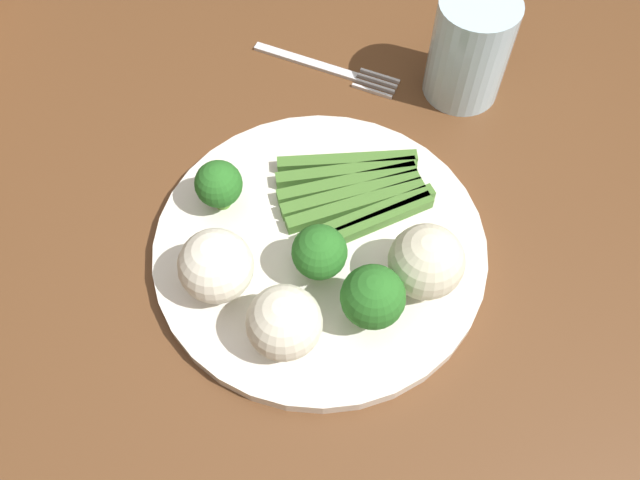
# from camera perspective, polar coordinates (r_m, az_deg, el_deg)

# --- Properties ---
(dining_table) EXTENTS (1.23, 0.95, 0.75)m
(dining_table) POSITION_cam_1_polar(r_m,az_deg,el_deg) (0.66, 2.40, -10.14)
(dining_table) COLOR brown
(dining_table) RESTS_ON ground_plane
(plate) EXTENTS (0.30, 0.30, 0.01)m
(plate) POSITION_cam_1_polar(r_m,az_deg,el_deg) (0.58, 0.00, -0.62)
(plate) COLOR silver
(plate) RESTS_ON dining_table
(asparagus_bundle) EXTENTS (0.13, 0.15, 0.01)m
(asparagus_bundle) POSITION_cam_1_polar(r_m,az_deg,el_deg) (0.60, 3.01, 4.06)
(asparagus_bundle) COLOR #47752D
(asparagus_bundle) RESTS_ON plate
(broccoli_back) EXTENTS (0.05, 0.05, 0.06)m
(broccoli_back) POSITION_cam_1_polar(r_m,az_deg,el_deg) (0.51, 4.64, -5.05)
(broccoli_back) COLOR #568E33
(broccoli_back) RESTS_ON plate
(broccoli_outer_edge) EXTENTS (0.04, 0.04, 0.05)m
(broccoli_outer_edge) POSITION_cam_1_polar(r_m,az_deg,el_deg) (0.58, -8.86, 4.82)
(broccoli_outer_edge) COLOR #568E33
(broccoli_outer_edge) RESTS_ON plate
(broccoli_front) EXTENTS (0.05, 0.05, 0.06)m
(broccoli_front) POSITION_cam_1_polar(r_m,az_deg,el_deg) (0.54, -0.05, -1.12)
(broccoli_front) COLOR #568E33
(broccoli_front) RESTS_ON plate
(cauliflower_back_right) EXTENTS (0.06, 0.06, 0.06)m
(cauliflower_back_right) POSITION_cam_1_polar(r_m,az_deg,el_deg) (0.54, 9.28, -1.90)
(cauliflower_back_right) COLOR beige
(cauliflower_back_right) RESTS_ON plate
(cauliflower_edge) EXTENTS (0.06, 0.06, 0.06)m
(cauliflower_edge) POSITION_cam_1_polar(r_m,az_deg,el_deg) (0.51, -3.16, -7.23)
(cauliflower_edge) COLOR silver
(cauliflower_edge) RESTS_ON plate
(cauliflower_right) EXTENTS (0.06, 0.06, 0.06)m
(cauliflower_right) POSITION_cam_1_polar(r_m,az_deg,el_deg) (0.54, -9.03, -2.03)
(cauliflower_right) COLOR white
(cauliflower_right) RESTS_ON plate
(fork) EXTENTS (0.06, 0.16, 0.00)m
(fork) POSITION_cam_1_polar(r_m,az_deg,el_deg) (0.73, 0.60, 14.81)
(fork) COLOR silver
(fork) RESTS_ON dining_table
(water_glass) EXTENTS (0.08, 0.08, 0.11)m
(water_glass) POSITION_cam_1_polar(r_m,az_deg,el_deg) (0.69, 12.96, 15.96)
(water_glass) COLOR silver
(water_glass) RESTS_ON dining_table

